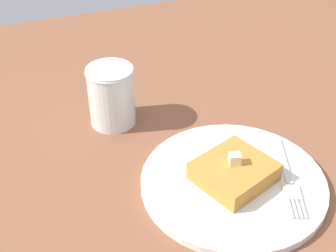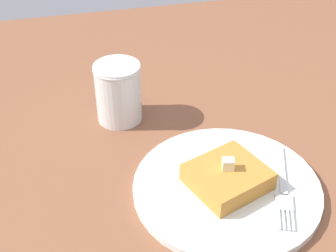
# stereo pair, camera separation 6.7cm
# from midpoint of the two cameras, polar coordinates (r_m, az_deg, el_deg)

# --- Properties ---
(table_surface) EXTENTS (1.29, 1.29, 0.03)m
(table_surface) POSITION_cam_midpoint_polar(r_m,az_deg,el_deg) (0.65, 3.38, -8.17)
(table_surface) COLOR brown
(table_surface) RESTS_ON ground
(plate) EXTENTS (0.25, 0.25, 0.01)m
(plate) POSITION_cam_midpoint_polar(r_m,az_deg,el_deg) (0.64, 4.96, -6.91)
(plate) COLOR silver
(plate) RESTS_ON table_surface
(toast_slice_center) EXTENTS (0.11, 0.12, 0.03)m
(toast_slice_center) POSITION_cam_midpoint_polar(r_m,az_deg,el_deg) (0.62, 5.05, -5.69)
(toast_slice_center) COLOR #BE7D31
(toast_slice_center) RESTS_ON plate
(butter_pat_primary) EXTENTS (0.02, 0.02, 0.02)m
(butter_pat_primary) POSITION_cam_midpoint_polar(r_m,az_deg,el_deg) (0.61, 5.07, -4.15)
(butter_pat_primary) COLOR beige
(butter_pat_primary) RESTS_ON toast_slice_center
(fork) EXTENTS (0.15, 0.07, 0.00)m
(fork) POSITION_cam_midpoint_polar(r_m,az_deg,el_deg) (0.64, 11.58, -6.55)
(fork) COLOR silver
(fork) RESTS_ON plate
(syrup_jar) EXTENTS (0.07, 0.07, 0.10)m
(syrup_jar) POSITION_cam_midpoint_polar(r_m,az_deg,el_deg) (0.74, -9.47, 3.34)
(syrup_jar) COLOR #3B1A05
(syrup_jar) RESTS_ON table_surface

